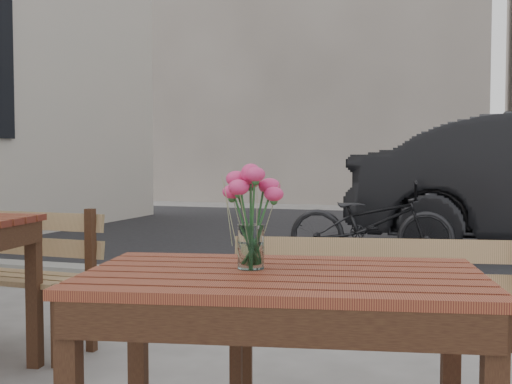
{
  "coord_description": "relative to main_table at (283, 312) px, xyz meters",
  "views": [
    {
      "loc": [
        0.52,
        -1.75,
        1.05
      ],
      "look_at": [
        -0.09,
        0.12,
        0.95
      ],
      "focal_mm": 45.0,
      "sensor_mm": 36.0,
      "label": 1
    }
  ],
  "objects": [
    {
      "name": "main_bench",
      "position": [
        0.2,
        0.78,
        -0.13
      ],
      "size": [
        1.28,
        0.59,
        0.77
      ],
      "rotation": [
        0.0,
        0.0,
        0.19
      ],
      "color": "#92754B",
      "rests_on": "ground"
    },
    {
      "name": "backdrop_buildings",
      "position": [
        0.15,
        14.35,
        3.01
      ],
      "size": [
        15.5,
        4.0,
        8.0
      ],
      "color": "gray",
      "rests_on": "ground"
    },
    {
      "name": "main_vase",
      "position": [
        -0.11,
        0.03,
        0.31
      ],
      "size": [
        0.17,
        0.17,
        0.32
      ],
      "color": "white",
      "rests_on": "main_table"
    },
    {
      "name": "bicycle",
      "position": [
        -0.37,
        4.52,
        -0.18
      ],
      "size": [
        1.64,
        0.7,
        0.84
      ],
      "primitive_type": "imported",
      "rotation": [
        0.0,
        0.0,
        1.66
      ],
      "color": "black",
      "rests_on": "ground"
    },
    {
      "name": "street",
      "position": [
        -0.02,
        5.02,
        -0.57
      ],
      "size": [
        30.0,
        8.12,
        0.12
      ],
      "color": "black",
      "rests_on": "ground"
    },
    {
      "name": "main_table",
      "position": [
        0.0,
        0.0,
        0.0
      ],
      "size": [
        1.27,
        0.88,
        0.72
      ],
      "rotation": [
        0.0,
        0.0,
        0.19
      ],
      "color": "#561C16",
      "rests_on": "ground"
    }
  ]
}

